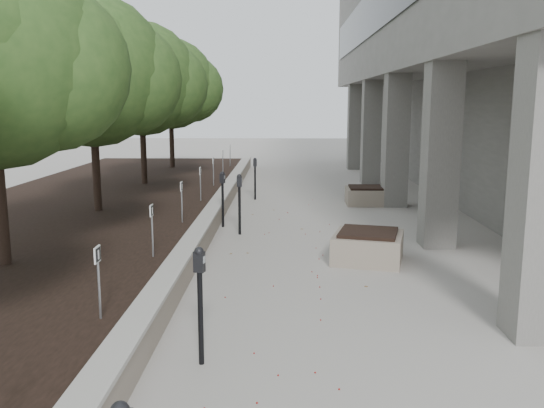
# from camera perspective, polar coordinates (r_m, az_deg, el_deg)

# --- Properties ---
(ground) EXTENTS (90.00, 90.00, 0.00)m
(ground) POSITION_cam_1_polar(r_m,az_deg,el_deg) (7.17, 1.07, -15.92)
(ground) COLOR #9C968F
(ground) RESTS_ON ground
(retaining_wall) EXTENTS (0.39, 26.00, 0.50)m
(retaining_wall) POSITION_cam_1_polar(r_m,az_deg,el_deg) (15.82, -5.47, -0.51)
(retaining_wall) COLOR gray
(retaining_wall) RESTS_ON ground
(planting_bed) EXTENTS (7.00, 26.00, 0.40)m
(planting_bed) POSITION_cam_1_polar(r_m,az_deg,el_deg) (16.65, -18.13, -0.60)
(planting_bed) COLOR black
(planting_bed) RESTS_ON ground
(crabapple_tree_3) EXTENTS (4.60, 4.00, 5.44)m
(crabapple_tree_3) POSITION_cam_1_polar(r_m,az_deg,el_deg) (15.22, -17.46, 9.54)
(crabapple_tree_3) COLOR #2B4C1D
(crabapple_tree_3) RESTS_ON planting_bed
(crabapple_tree_4) EXTENTS (4.60, 4.00, 5.44)m
(crabapple_tree_4) POSITION_cam_1_polar(r_m,az_deg,el_deg) (20.03, -12.88, 9.76)
(crabapple_tree_4) COLOR #2B4C1D
(crabapple_tree_4) RESTS_ON planting_bed
(crabapple_tree_5) EXTENTS (4.60, 4.00, 5.44)m
(crabapple_tree_5) POSITION_cam_1_polar(r_m,az_deg,el_deg) (24.91, -10.08, 9.87)
(crabapple_tree_5) COLOR #2B4C1D
(crabapple_tree_5) RESTS_ON planting_bed
(parking_sign_2) EXTENTS (0.04, 0.22, 0.96)m
(parking_sign_2) POSITION_cam_1_polar(r_m,az_deg,el_deg) (7.67, -16.89, -7.53)
(parking_sign_2) COLOR black
(parking_sign_2) RESTS_ON planting_bed
(parking_sign_3) EXTENTS (0.04, 0.22, 0.96)m
(parking_sign_3) POSITION_cam_1_polar(r_m,az_deg,el_deg) (10.46, -11.86, -2.63)
(parking_sign_3) COLOR black
(parking_sign_3) RESTS_ON planting_bed
(parking_sign_4) EXTENTS (0.04, 0.22, 0.96)m
(parking_sign_4) POSITION_cam_1_polar(r_m,az_deg,el_deg) (13.35, -8.99, 0.19)
(parking_sign_4) COLOR black
(parking_sign_4) RESTS_ON planting_bed
(parking_sign_5) EXTENTS (0.04, 0.22, 0.96)m
(parking_sign_5) POSITION_cam_1_polar(r_m,az_deg,el_deg) (16.27, -7.15, 2.00)
(parking_sign_5) COLOR black
(parking_sign_5) RESTS_ON planting_bed
(parking_sign_6) EXTENTS (0.04, 0.22, 0.96)m
(parking_sign_6) POSITION_cam_1_polar(r_m,az_deg,el_deg) (19.22, -5.87, 3.26)
(parking_sign_6) COLOR black
(parking_sign_6) RESTS_ON planting_bed
(parking_sign_7) EXTENTS (0.04, 0.22, 0.96)m
(parking_sign_7) POSITION_cam_1_polar(r_m,az_deg,el_deg) (22.18, -4.92, 4.18)
(parking_sign_7) COLOR black
(parking_sign_7) RESTS_ON planting_bed
(parking_sign_8) EXTENTS (0.04, 0.22, 0.96)m
(parking_sign_8) POSITION_cam_1_polar(r_m,az_deg,el_deg) (25.15, -4.20, 4.88)
(parking_sign_8) COLOR black
(parking_sign_8) RESTS_ON planting_bed
(parking_meter_2) EXTENTS (0.17, 0.14, 1.47)m
(parking_meter_2) POSITION_cam_1_polar(r_m,az_deg,el_deg) (7.00, -7.17, -10.10)
(parking_meter_2) COLOR black
(parking_meter_2) RESTS_ON ground
(parking_meter_3) EXTENTS (0.15, 0.11, 1.47)m
(parking_meter_3) POSITION_cam_1_polar(r_m,az_deg,el_deg) (13.71, -3.26, -0.04)
(parking_meter_3) COLOR black
(parking_meter_3) RESTS_ON ground
(parking_meter_4) EXTENTS (0.16, 0.14, 1.43)m
(parking_meter_4) POSITION_cam_1_polar(r_m,az_deg,el_deg) (14.59, -4.94, 0.47)
(parking_meter_4) COLOR black
(parking_meter_4) RESTS_ON ground
(parking_meter_5) EXTENTS (0.15, 0.11, 1.38)m
(parking_meter_5) POSITION_cam_1_polar(r_m,az_deg,el_deg) (18.69, -1.70, 2.54)
(parking_meter_5) COLOR black
(parking_meter_5) RESTS_ON ground
(planter_front) EXTENTS (1.62, 1.62, 0.62)m
(planter_front) POSITION_cam_1_polar(r_m,az_deg,el_deg) (11.64, 9.55, -4.14)
(planter_front) COLOR gray
(planter_front) RESTS_ON ground
(planter_back) EXTENTS (1.23, 1.23, 0.56)m
(planter_back) POSITION_cam_1_polar(r_m,az_deg,el_deg) (18.14, 9.31, 0.87)
(planter_back) COLOR gray
(planter_back) RESTS_ON ground
(berry_scatter) EXTENTS (3.30, 14.10, 0.02)m
(berry_scatter) POSITION_cam_1_polar(r_m,az_deg,el_deg) (11.86, 0.64, -5.23)
(berry_scatter) COLOR maroon
(berry_scatter) RESTS_ON ground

